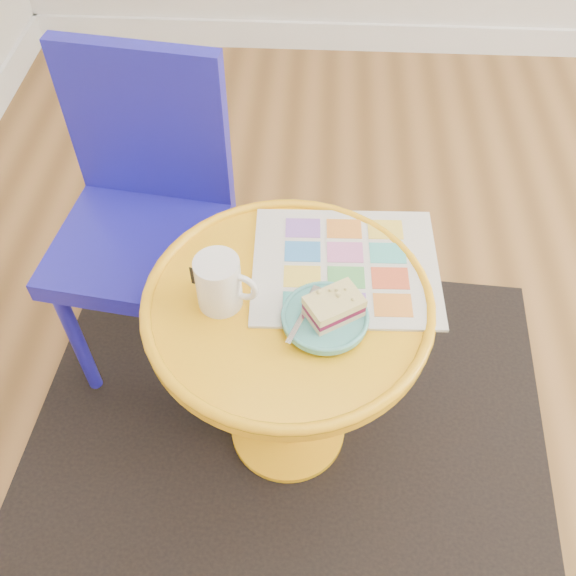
# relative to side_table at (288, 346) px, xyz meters

# --- Properties ---
(room_walls) EXTENTS (4.00, 4.00, 4.00)m
(room_walls) POSITION_rel_side_table_xyz_m (-0.21, 0.87, -0.32)
(room_walls) COLOR silver
(room_walls) RESTS_ON ground
(rug) EXTENTS (1.37, 1.18, 0.01)m
(rug) POSITION_rel_side_table_xyz_m (0.00, 0.00, -0.38)
(rug) COLOR black
(rug) RESTS_ON ground
(side_table) EXTENTS (0.56, 0.56, 0.53)m
(side_table) POSITION_rel_side_table_xyz_m (0.00, 0.00, 0.00)
(side_table) COLOR #FFAF15
(side_table) RESTS_ON ground
(chair) EXTENTS (0.42, 0.42, 0.83)m
(chair) POSITION_rel_side_table_xyz_m (-0.35, 0.30, 0.10)
(chair) COLOR #1D19A8
(chair) RESTS_ON ground
(newspaper) EXTENTS (0.38, 0.33, 0.01)m
(newspaper) POSITION_rel_side_table_xyz_m (0.11, 0.09, 0.15)
(newspaper) COLOR silver
(newspaper) RESTS_ON side_table
(mug) EXTENTS (0.12, 0.09, 0.11)m
(mug) POSITION_rel_side_table_xyz_m (-0.13, -0.01, 0.21)
(mug) COLOR white
(mug) RESTS_ON side_table
(plate) EXTENTS (0.16, 0.16, 0.02)m
(plate) POSITION_rel_side_table_xyz_m (0.07, -0.05, 0.17)
(plate) COLOR #51ACA6
(plate) RESTS_ON newspaper
(cake_slice) EXTENTS (0.12, 0.11, 0.04)m
(cake_slice) POSITION_rel_side_table_xyz_m (0.09, -0.04, 0.20)
(cake_slice) COLOR #D3BC8C
(cake_slice) RESTS_ON plate
(fork) EXTENTS (0.07, 0.14, 0.00)m
(fork) POSITION_rel_side_table_xyz_m (0.03, -0.05, 0.18)
(fork) COLOR silver
(fork) RESTS_ON plate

